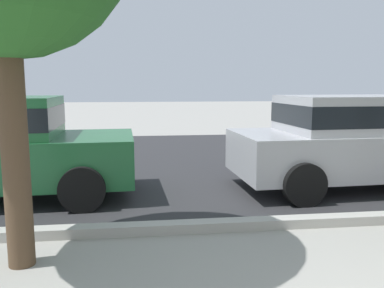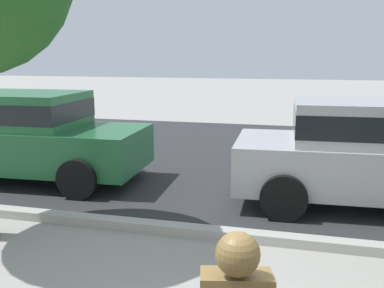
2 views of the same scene
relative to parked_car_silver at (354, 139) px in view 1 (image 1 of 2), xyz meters
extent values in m
cube|color=#2D2D30|center=(-1.44, 2.88, -0.84)|extent=(60.00, 9.00, 0.01)
cube|color=#B2AFA8|center=(-1.44, -1.72, -0.78)|extent=(60.00, 0.20, 0.12)
cylinder|color=brown|center=(-4.71, -2.38, 0.32)|extent=(0.25, 0.25, 2.31)
cylinder|color=black|center=(-4.44, 0.91, -0.52)|extent=(0.65, 0.25, 0.64)
cylinder|color=black|center=(-4.36, -0.78, -0.52)|extent=(0.65, 0.25, 0.64)
cube|color=#B7B7BC|center=(0.06, 0.00, -0.23)|extent=(4.18, 1.89, 0.70)
cube|color=#B7B7BC|center=(-0.09, 0.00, 0.42)|extent=(2.20, 1.66, 0.60)
cube|color=black|center=(-0.09, 0.00, 0.42)|extent=(2.21, 1.68, 0.33)
cylinder|color=black|center=(-1.32, 0.79, -0.52)|extent=(0.65, 0.25, 0.64)
cylinder|color=black|center=(-1.24, -0.91, -0.52)|extent=(0.65, 0.25, 0.64)
camera|label=1|loc=(-3.53, -6.22, 0.89)|focal=37.09mm
camera|label=2|loc=(-1.01, -6.72, 1.36)|focal=41.37mm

